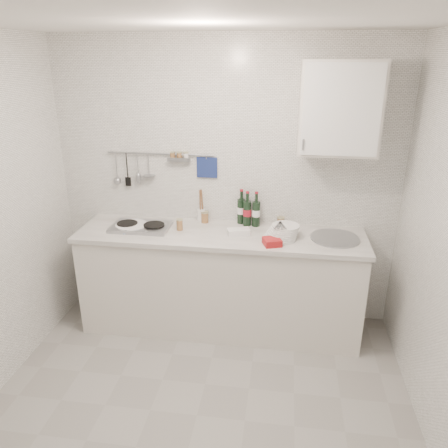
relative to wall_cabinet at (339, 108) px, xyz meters
name	(u,v)px	position (x,y,z in m)	size (l,w,h in m)	color
floor	(197,415)	(-0.90, -1.22, -1.95)	(3.00, 3.00, 0.00)	gray
ceiling	(185,17)	(-0.90, -1.22, 0.55)	(3.00, 3.00, 0.00)	silver
back_wall	(225,185)	(-0.90, 0.18, -0.70)	(3.00, 0.02, 2.50)	silver
counter	(221,283)	(-0.89, -0.12, -1.52)	(2.44, 0.64, 0.96)	beige
wall_rail	(158,164)	(-1.50, 0.15, -0.52)	(0.98, 0.09, 0.34)	#93969B
wall_cabinet	(339,108)	(0.00, 0.00, 0.00)	(0.60, 0.38, 0.70)	beige
plate_stack_hob	(131,226)	(-1.68, -0.13, -1.01)	(0.29, 0.29, 0.04)	#456B9E
plate_stack_sink	(282,232)	(-0.38, -0.17, -0.98)	(0.29, 0.28, 0.12)	white
wine_bottles	(248,208)	(-0.69, 0.10, -0.87)	(0.21, 0.13, 0.31)	black
butter_dish	(239,232)	(-0.74, -0.15, -1.00)	(0.18, 0.09, 0.06)	white
strawberry_punnet	(272,242)	(-0.46, -0.32, -1.00)	(0.13, 0.13, 0.05)	red
utensil_crock	(201,214)	(-1.11, 0.13, -0.96)	(0.07, 0.07, 0.30)	white
jar_a	(205,217)	(-1.07, 0.10, -0.98)	(0.07, 0.07, 0.10)	olive
jar_b	(281,221)	(-0.40, 0.13, -0.99)	(0.07, 0.07, 0.07)	olive
jar_c	(294,230)	(-0.28, -0.07, -0.99)	(0.07, 0.07, 0.08)	olive
jar_d	(180,224)	(-1.26, -0.11, -0.98)	(0.06, 0.06, 0.10)	olive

